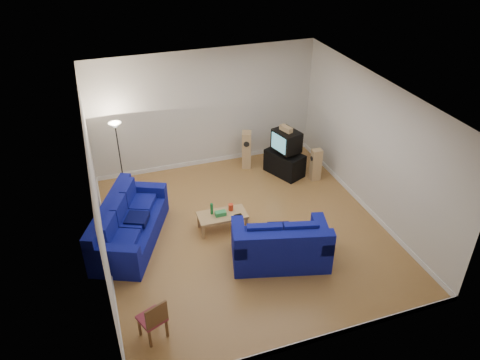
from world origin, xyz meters
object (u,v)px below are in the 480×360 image
object	(u,v)px
sofa_three_seat	(127,227)
television	(286,141)
tv_stand	(284,163)
sofa_loveseat	(281,247)
coffee_table	(222,216)

from	to	relation	value
sofa_three_seat	television	distance (m)	4.61
television	sofa_three_seat	bearing A→B (deg)	-86.28
sofa_three_seat	tv_stand	world-z (taller)	sofa_three_seat
tv_stand	television	bearing A→B (deg)	-26.35
sofa_loveseat	sofa_three_seat	bearing A→B (deg)	164.47
sofa_three_seat	coffee_table	world-z (taller)	sofa_three_seat
coffee_table	television	bearing A→B (deg)	37.43
sofa_loveseat	tv_stand	size ratio (longest dim) A/B	2.10
coffee_table	tv_stand	world-z (taller)	tv_stand
sofa_three_seat	sofa_loveseat	size ratio (longest dim) A/B	1.25
coffee_table	tv_stand	size ratio (longest dim) A/B	1.07
sofa_loveseat	television	size ratio (longest dim) A/B	2.67
coffee_table	television	distance (m)	2.94
sofa_loveseat	coffee_table	bearing A→B (deg)	134.37
sofa_loveseat	coffee_table	distance (m)	1.62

